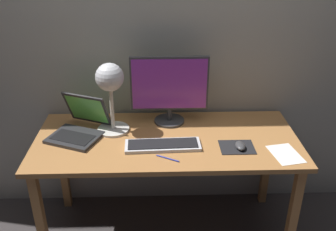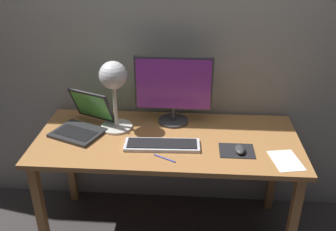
# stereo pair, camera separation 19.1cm
# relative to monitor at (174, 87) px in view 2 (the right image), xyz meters

# --- Properties ---
(ground_plane) EXTENTS (4.80, 4.80, 0.00)m
(ground_plane) POSITION_rel_monitor_xyz_m (-0.02, -0.21, -0.99)
(ground_plane) COLOR #383333
(ground_plane) RESTS_ON ground
(back_wall) EXTENTS (4.80, 0.06, 2.60)m
(back_wall) POSITION_rel_monitor_xyz_m (-0.02, 0.19, 0.31)
(back_wall) COLOR #9E998E
(back_wall) RESTS_ON ground
(desk) EXTENTS (1.60, 0.70, 0.74)m
(desk) POSITION_rel_monitor_xyz_m (-0.02, -0.21, -0.32)
(desk) COLOR #A8703D
(desk) RESTS_ON ground
(monitor) EXTENTS (0.49, 0.20, 0.45)m
(monitor) POSITION_rel_monitor_xyz_m (0.00, 0.00, 0.00)
(monitor) COLOR #38383A
(monitor) RESTS_ON desk
(keyboard_main) EXTENTS (0.44, 0.16, 0.03)m
(keyboard_main) POSITION_rel_monitor_xyz_m (-0.05, -0.31, -0.23)
(keyboard_main) COLOR silver
(keyboard_main) RESTS_ON desk
(laptop) EXTENTS (0.40, 0.42, 0.24)m
(laptop) POSITION_rel_monitor_xyz_m (-0.55, -0.14, -0.18)
(laptop) COLOR #28282B
(laptop) RESTS_ON desk
(desk_lamp) EXTENTS (0.20, 0.20, 0.44)m
(desk_lamp) POSITION_rel_monitor_xyz_m (-0.36, -0.11, 0.07)
(desk_lamp) COLOR beige
(desk_lamp) RESTS_ON desk
(mousepad) EXTENTS (0.20, 0.16, 0.00)m
(mousepad) POSITION_rel_monitor_xyz_m (0.38, -0.33, -0.24)
(mousepad) COLOR black
(mousepad) RESTS_ON desk
(mouse) EXTENTS (0.06, 0.10, 0.03)m
(mouse) POSITION_rel_monitor_xyz_m (0.40, -0.35, -0.23)
(mouse) COLOR #38383A
(mouse) RESTS_ON mousepad
(paper_sheet_near_mouse) EXTENTS (0.18, 0.23, 0.00)m
(paper_sheet_near_mouse) POSITION_rel_monitor_xyz_m (0.65, -0.42, -0.24)
(paper_sheet_near_mouse) COLOR white
(paper_sheet_near_mouse) RESTS_ON desk
(pen) EXTENTS (0.13, 0.07, 0.01)m
(pen) POSITION_rel_monitor_xyz_m (-0.03, -0.44, -0.24)
(pen) COLOR #2633A5
(pen) RESTS_ON desk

